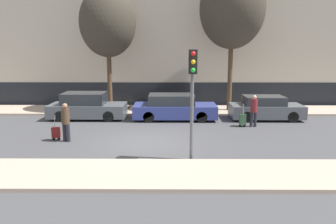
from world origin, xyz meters
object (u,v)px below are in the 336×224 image
(parked_car_0, at_px, (87,107))
(pedestrian_left, at_px, (66,120))
(bare_tree_near_crossing, at_px, (108,23))
(traffic_light, at_px, (192,83))
(parked_car_1, at_px, (174,108))
(parked_bicycle, at_px, (133,104))
(trolley_left, at_px, (56,132))
(bare_tree_down_street, at_px, (232,9))
(pedestrian_right, at_px, (254,109))
(trolley_right, at_px, (243,119))
(parked_car_2, at_px, (265,108))

(parked_car_0, bearing_deg, pedestrian_left, -86.54)
(bare_tree_near_crossing, bearing_deg, traffic_light, -63.97)
(traffic_light, xyz_separation_m, bare_tree_near_crossing, (-4.53, 9.28, 2.67))
(parked_car_1, relative_size, pedestrian_left, 2.77)
(traffic_light, distance_m, parked_bicycle, 9.85)
(trolley_left, distance_m, bare_tree_down_street, 12.33)
(parked_car_0, distance_m, parked_car_1, 4.90)
(pedestrian_right, relative_size, trolley_right, 1.35)
(parked_car_2, xyz_separation_m, parked_bicycle, (-7.61, 2.16, -0.13))
(parked_car_0, distance_m, parked_bicycle, 3.13)
(parked_bicycle, xyz_separation_m, bare_tree_near_crossing, (-1.46, 0.20, 4.93))
(trolley_left, bearing_deg, bare_tree_down_street, 37.52)
(parked_car_1, xyz_separation_m, parked_car_2, (5.08, -0.01, -0.03))
(pedestrian_right, bearing_deg, bare_tree_near_crossing, 149.23)
(parked_car_1, height_order, bare_tree_near_crossing, bare_tree_near_crossing)
(trolley_right, height_order, parked_bicycle, trolley_right)
(trolley_left, bearing_deg, trolley_right, 16.37)
(bare_tree_down_street, bearing_deg, parked_car_2, -54.98)
(parked_bicycle, bearing_deg, pedestrian_right, -30.85)
(parked_car_1, distance_m, parked_car_2, 5.08)
(pedestrian_right, xyz_separation_m, bare_tree_near_crossing, (-7.98, 4.09, 4.51))
(bare_tree_near_crossing, bearing_deg, parked_bicycle, -7.74)
(pedestrian_right, height_order, parked_bicycle, pedestrian_right)
(parked_car_2, relative_size, parked_bicycle, 2.22)
(parked_car_2, relative_size, traffic_light, 1.02)
(traffic_light, bearing_deg, bare_tree_down_street, 72.48)
(pedestrian_left, relative_size, bare_tree_down_street, 0.19)
(traffic_light, distance_m, bare_tree_down_street, 10.29)
(parked_bicycle, height_order, bare_tree_down_street, bare_tree_down_street)
(bare_tree_near_crossing, height_order, bare_tree_down_street, bare_tree_down_street)
(trolley_left, bearing_deg, parked_bicycle, 67.97)
(pedestrian_left, bearing_deg, bare_tree_down_street, 60.78)
(trolley_left, bearing_deg, traffic_light, -24.87)
(trolley_left, height_order, parked_bicycle, trolley_left)
(trolley_left, relative_size, trolley_right, 0.93)
(pedestrian_left, xyz_separation_m, bare_tree_near_crossing, (0.63, 6.84, 4.49))
(pedestrian_left, bearing_deg, parked_car_0, 114.18)
(parked_car_2, height_order, bare_tree_near_crossing, bare_tree_near_crossing)
(trolley_left, height_order, bare_tree_near_crossing, bare_tree_near_crossing)
(trolley_right, bearing_deg, traffic_light, -119.34)
(trolley_left, relative_size, pedestrian_right, 0.68)
(parked_car_0, height_order, bare_tree_near_crossing, bare_tree_near_crossing)
(parked_bicycle, xyz_separation_m, bare_tree_down_street, (5.99, 0.15, 5.73))
(parked_car_0, distance_m, bare_tree_down_street, 10.26)
(parked_car_1, xyz_separation_m, pedestrian_left, (-4.62, -4.49, 0.27))
(parked_bicycle, bearing_deg, parked_car_1, -40.44)
(parked_car_2, relative_size, pedestrian_right, 2.44)
(parked_car_2, bearing_deg, parked_car_0, 179.25)
(pedestrian_left, bearing_deg, traffic_light, -4.56)
(traffic_light, height_order, bare_tree_near_crossing, bare_tree_near_crossing)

